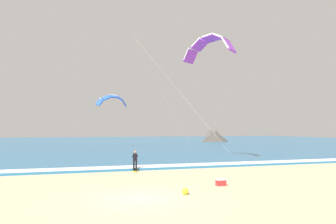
{
  "coord_description": "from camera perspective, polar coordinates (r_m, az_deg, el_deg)",
  "views": [
    {
      "loc": [
        -3.29,
        -15.33,
        3.38
      ],
      "look_at": [
        5.98,
        14.34,
        5.17
      ],
      "focal_mm": 33.4,
      "sensor_mm": 36.0,
      "label": 1
    }
  ],
  "objects": [
    {
      "name": "kite_distant",
      "position": [
        58.2,
        -10.04,
        2.25
      ],
      "size": [
        5.95,
        2.78,
        2.23
      ],
      "color": "blue"
    },
    {
      "name": "surfboard",
      "position": [
        26.19,
        -6.04,
        -10.63
      ],
      "size": [
        0.66,
        1.45,
        0.09
      ],
      "color": "yellow",
      "rests_on": "ground"
    },
    {
      "name": "surf_foam",
      "position": [
        27.06,
        -10.4,
        -9.95
      ],
      "size": [
        200.0,
        1.96,
        0.04
      ],
      "primitive_type": "cube",
      "color": "white",
      "rests_on": "sea"
    },
    {
      "name": "cooler_box",
      "position": [
        19.72,
        9.62,
        -12.52
      ],
      "size": [
        0.58,
        0.38,
        0.4
      ],
      "color": "red",
      "rests_on": "ground"
    },
    {
      "name": "beach_ball",
      "position": [
        16.87,
        3.16,
        -14.24
      ],
      "size": [
        0.35,
        0.35,
        0.35
      ],
      "primitive_type": "sphere",
      "color": "yellow",
      "rests_on": "ground"
    },
    {
      "name": "kite_primary",
      "position": [
        32.47,
        7.48,
        12.04
      ],
      "size": [
        9.72,
        6.5,
        11.74
      ],
      "color": "purple"
    },
    {
      "name": "kitesurfer",
      "position": [
        26.11,
        -6.03,
        -8.64
      ],
      "size": [
        0.57,
        0.57,
        1.69
      ],
      "color": "black",
      "rests_on": "ground"
    },
    {
      "name": "sea",
      "position": [
        85.8,
        -15.21,
        -5.36
      ],
      "size": [
        200.0,
        120.0,
        0.2
      ],
      "primitive_type": "cube",
      "color": "teal",
      "rests_on": "ground"
    },
    {
      "name": "headland_right",
      "position": [
        89.15,
        8.37,
        -4.49
      ],
      "size": [
        8.55,
        10.95,
        3.96
      ],
      "color": "#47423D",
      "rests_on": "ground"
    },
    {
      "name": "ground_plane",
      "position": [
        16.04,
        -5.3,
        -15.45
      ],
      "size": [
        200.0,
        200.0,
        0.0
      ],
      "primitive_type": "plane",
      "color": "#C6B78E"
    }
  ]
}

